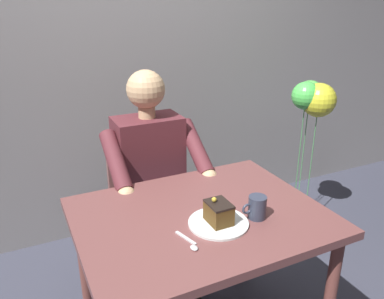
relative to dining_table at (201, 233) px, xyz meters
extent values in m
cube|color=gray|center=(0.00, -1.30, 0.84)|extent=(6.40, 0.12, 3.00)
cube|color=brown|center=(0.00, 0.00, 0.07)|extent=(1.02, 0.79, 0.04)
cylinder|color=brown|center=(-0.45, -0.33, -0.29)|extent=(0.05, 0.05, 0.74)
cylinder|color=brown|center=(0.45, -0.33, -0.29)|extent=(0.05, 0.05, 0.74)
cube|color=brown|center=(0.00, -0.65, -0.25)|extent=(0.42, 0.42, 0.04)
cube|color=brown|center=(0.00, -0.84, 0.00)|extent=(0.38, 0.04, 0.45)
cylinder|color=brown|center=(-0.18, -0.47, -0.45)|extent=(0.04, 0.04, 0.42)
cylinder|color=brown|center=(0.18, -0.47, -0.45)|extent=(0.04, 0.04, 0.42)
cylinder|color=brown|center=(-0.18, -0.83, -0.45)|extent=(0.04, 0.04, 0.42)
cylinder|color=brown|center=(0.18, -0.83, -0.45)|extent=(0.04, 0.04, 0.42)
cube|color=#5C272E|center=(0.00, -0.63, 0.06)|extent=(0.36, 0.22, 0.57)
sphere|color=#D6AD7F|center=(0.00, -0.63, 0.49)|extent=(0.20, 0.20, 0.20)
cylinder|color=#D6AD7F|center=(0.00, -0.63, 0.37)|extent=(0.09, 0.09, 0.06)
cylinder|color=#5C272E|center=(-0.22, -0.49, 0.18)|extent=(0.08, 0.33, 0.26)
sphere|color=#D6AD7F|center=(-0.22, -0.33, 0.07)|extent=(0.09, 0.09, 0.09)
cylinder|color=#5C272E|center=(0.22, -0.49, 0.18)|extent=(0.08, 0.33, 0.26)
sphere|color=#D6AD7F|center=(0.22, -0.33, 0.07)|extent=(0.09, 0.09, 0.09)
cylinder|color=#352939|center=(-0.09, -0.51, -0.25)|extent=(0.13, 0.38, 0.14)
cylinder|color=#352939|center=(0.09, -0.51, -0.25)|extent=(0.13, 0.38, 0.14)
cylinder|color=#352939|center=(-0.09, -0.33, -0.46)|extent=(0.11, 0.11, 0.40)
cylinder|color=#352939|center=(0.09, -0.33, -0.46)|extent=(0.11, 0.11, 0.40)
cylinder|color=white|center=(-0.03, 0.10, 0.10)|extent=(0.24, 0.24, 0.01)
cube|color=#543917|center=(-0.03, 0.10, 0.14)|extent=(0.08, 0.11, 0.08)
cube|color=black|center=(-0.03, 0.10, 0.18)|extent=(0.09, 0.11, 0.01)
sphere|color=gold|center=(-0.01, 0.09, 0.20)|extent=(0.02, 0.02, 0.02)
cylinder|color=#33384B|center=(-0.19, 0.13, 0.14)|extent=(0.07, 0.07, 0.10)
torus|color=#33384B|center=(-0.14, 0.13, 0.15)|extent=(0.05, 0.01, 0.05)
cylinder|color=black|center=(-0.19, 0.13, 0.18)|extent=(0.06, 0.06, 0.01)
cube|color=silver|center=(0.13, 0.14, 0.10)|extent=(0.04, 0.11, 0.01)
ellipsoid|color=silver|center=(0.13, 0.21, 0.10)|extent=(0.03, 0.04, 0.01)
cylinder|color=#B2C1C6|center=(-1.17, -0.65, -0.55)|extent=(0.12, 0.12, 0.22)
sphere|color=#4ECD51|center=(-1.11, -0.66, 0.34)|extent=(0.19, 0.19, 0.19)
cylinder|color=#4C9956|center=(-1.11, -0.66, -0.10)|extent=(0.01, 0.01, 0.69)
sphere|color=yellow|center=(-1.18, -0.61, 0.31)|extent=(0.23, 0.23, 0.23)
cylinder|color=#4C9956|center=(-1.18, -0.61, -0.12)|extent=(0.01, 0.01, 0.64)
sphere|color=#57C74F|center=(-1.21, -0.73, 0.32)|extent=(0.20, 0.20, 0.20)
cylinder|color=#4C9956|center=(-1.21, -0.73, -0.11)|extent=(0.01, 0.01, 0.66)
camera|label=1|loc=(0.64, 1.23, 0.92)|focal=35.79mm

